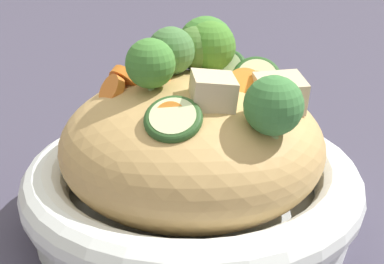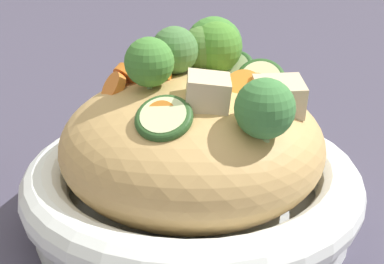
{
  "view_description": "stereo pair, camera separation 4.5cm",
  "coord_description": "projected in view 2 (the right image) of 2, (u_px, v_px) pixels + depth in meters",
  "views": [
    {
      "loc": [
        -0.41,
        0.03,
        0.25
      ],
      "look_at": [
        0.0,
        0.0,
        0.08
      ],
      "focal_mm": 54.94,
      "sensor_mm": 36.0,
      "label": 1
    },
    {
      "loc": [
        -0.41,
        -0.02,
        0.25
      ],
      "look_at": [
        0.0,
        0.0,
        0.08
      ],
      "focal_mm": 54.94,
      "sensor_mm": 36.0,
      "label": 2
    }
  ],
  "objects": [
    {
      "name": "ground_plane",
      "position": [
        192.0,
        219.0,
        0.48
      ],
      "size": [
        3.0,
        3.0,
        0.0
      ],
      "primitive_type": "plane",
      "color": "#3F3B4E"
    },
    {
      "name": "serving_bowl",
      "position": [
        192.0,
        189.0,
        0.47
      ],
      "size": [
        0.27,
        0.27,
        0.05
      ],
      "color": "white",
      "rests_on": "ground_plane"
    },
    {
      "name": "noodle_heap",
      "position": [
        192.0,
        144.0,
        0.45
      ],
      "size": [
        0.2,
        0.2,
        0.1
      ],
      "color": "tan",
      "rests_on": "serving_bowl"
    },
    {
      "name": "broccoli_florets",
      "position": [
        207.0,
        59.0,
        0.45
      ],
      "size": [
        0.18,
        0.13,
        0.06
      ],
      "color": "#99BB75",
      "rests_on": "serving_bowl"
    },
    {
      "name": "carrot_coins",
      "position": [
        181.0,
        86.0,
        0.43
      ],
      "size": [
        0.1,
        0.14,
        0.03
      ],
      "color": "orange",
      "rests_on": "serving_bowl"
    },
    {
      "name": "zucchini_slices",
      "position": [
        201.0,
        84.0,
        0.44
      ],
      "size": [
        0.16,
        0.13,
        0.04
      ],
      "color": "beige",
      "rests_on": "serving_bowl"
    },
    {
      "name": "chicken_chunks",
      "position": [
        244.0,
        95.0,
        0.41
      ],
      "size": [
        0.05,
        0.09,
        0.04
      ],
      "color": "beige",
      "rests_on": "serving_bowl"
    }
  ]
}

